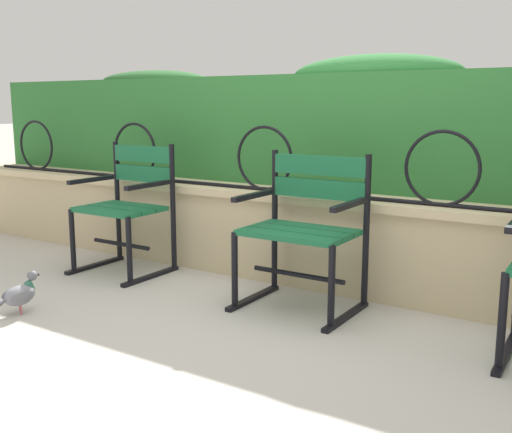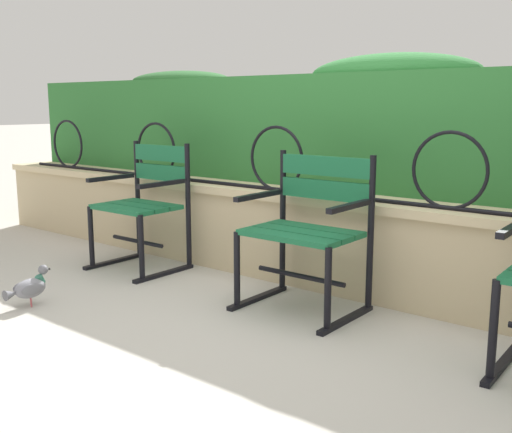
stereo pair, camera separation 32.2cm
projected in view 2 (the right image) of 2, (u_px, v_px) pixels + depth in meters
name	position (u px, v px, depth m)	size (l,w,h in m)	color
ground_plane	(239.00, 323.00, 3.22)	(60.00, 60.00, 0.00)	#BCB7AD
stone_wall	(330.00, 240.00, 3.83)	(6.74, 0.41, 0.58)	#C6B289
iron_arch_fence	(284.00, 164.00, 3.88)	(6.21, 0.02, 0.42)	black
hedge_row	(379.00, 125.00, 4.06)	(6.60, 0.65, 0.88)	#2D7033
park_chair_left	(145.00, 202.00, 4.25)	(0.57, 0.52, 0.87)	#19663D
park_chair_centre	(309.00, 226.00, 3.39)	(0.64, 0.53, 0.87)	#19663D
pigeon_near_chairs	(29.00, 287.00, 3.46)	(0.11, 0.29, 0.22)	gray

